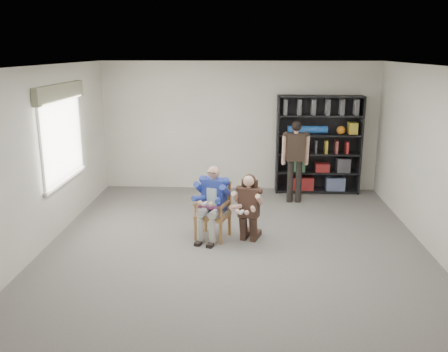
# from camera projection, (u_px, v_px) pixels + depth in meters

# --- Properties ---
(room_shell) EXTENTS (6.00, 7.00, 2.80)m
(room_shell) POSITION_uv_depth(u_px,v_px,m) (236.00, 164.00, 6.97)
(room_shell) COLOR white
(room_shell) RESTS_ON ground
(floor) EXTENTS (6.00, 7.00, 0.01)m
(floor) POSITION_uv_depth(u_px,v_px,m) (235.00, 252.00, 7.34)
(floor) COLOR #65635E
(floor) RESTS_ON ground
(window_left) EXTENTS (0.16, 2.00, 1.75)m
(window_left) POSITION_uv_depth(u_px,v_px,m) (63.00, 135.00, 8.02)
(window_left) COLOR white
(window_left) RESTS_ON room_shell
(armchair) EXTENTS (0.68, 0.67, 0.94)m
(armchair) POSITION_uv_depth(u_px,v_px,m) (213.00, 211.00, 7.76)
(armchair) COLOR olive
(armchair) RESTS_ON floor
(seated_man) EXTENTS (0.73, 0.86, 1.22)m
(seated_man) POSITION_uv_depth(u_px,v_px,m) (213.00, 203.00, 7.72)
(seated_man) COLOR #283B95
(seated_man) RESTS_ON floor
(kneeling_woman) EXTENTS (0.68, 0.86, 1.12)m
(kneeling_woman) POSITION_uv_depth(u_px,v_px,m) (248.00, 209.00, 7.59)
(kneeling_woman) COLOR #39271D
(kneeling_woman) RESTS_ON floor
(bookshelf) EXTENTS (1.80, 0.38, 2.10)m
(bookshelf) POSITION_uv_depth(u_px,v_px,m) (318.00, 145.00, 10.15)
(bookshelf) COLOR black
(bookshelf) RESTS_ON floor
(standing_man) EXTENTS (0.52, 0.29, 1.67)m
(standing_man) POSITION_uv_depth(u_px,v_px,m) (295.00, 162.00, 9.53)
(standing_man) COLOR black
(standing_man) RESTS_ON floor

